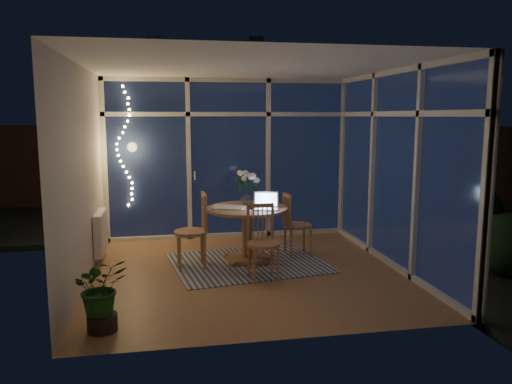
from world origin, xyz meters
The scene contains 25 objects.
floor centered at (0.00, 0.00, 0.00)m, with size 4.00×4.00×0.00m, color #9A7443.
ceiling centered at (0.00, 0.00, 2.60)m, with size 4.00×4.00×0.00m, color white.
wall_back centered at (0.00, 2.00, 1.30)m, with size 4.00×0.04×2.60m, color beige.
wall_front centered at (0.00, -2.00, 1.30)m, with size 4.00×0.04×2.60m, color beige.
wall_left centered at (-2.00, 0.00, 1.30)m, with size 0.04×4.00×2.60m, color beige.
wall_right centered at (2.00, 0.00, 1.30)m, with size 0.04×4.00×2.60m, color beige.
window_wall_back centered at (0.00, 1.96, 1.30)m, with size 4.00×0.10×2.60m, color silver.
window_wall_right centered at (1.96, 0.00, 1.30)m, with size 0.10×4.00×2.60m, color silver.
radiator centered at (-1.94, 0.90, 0.40)m, with size 0.10×0.70×0.58m, color white.
fairy_lights centered at (-1.65, 1.88, 1.52)m, with size 0.24×0.10×1.85m, color #FFBE66, non-canonical shape.
garden_patio centered at (0.50, 5.00, -0.06)m, with size 12.00×6.00×0.10m, color black.
garden_fence centered at (0.00, 5.50, 0.90)m, with size 11.00×0.08×1.80m, color #3A2315.
neighbour_roof centered at (0.30, 8.50, 2.20)m, with size 7.00×3.00×2.20m, color #363A41.
garden_shrubs centered at (-0.80, 3.40, 0.45)m, with size 0.90×0.90×0.90m, color black.
rug centered at (0.06, 0.39, 0.01)m, with size 2.01×1.61×0.01m, color #BEB09A.
dining_table centered at (0.06, 0.49, 0.38)m, with size 1.12×1.12×0.76m, color #A07248.
chair_left centered at (-0.72, 0.35, 0.51)m, with size 0.47×0.47×1.01m, color #A07248.
chair_right centered at (0.83, 0.66, 0.46)m, with size 0.43×0.43×0.92m, color #A07248.
chair_front centered at (0.13, -0.30, 0.47)m, with size 0.43×0.43×0.93m, color #A07248.
laptop centered at (0.28, 0.31, 0.88)m, with size 0.34×0.29×0.25m, color silver, non-canonical shape.
flower_vase centered at (0.09, 0.71, 0.87)m, with size 0.20×0.20×0.21m, color silver.
bowl centered at (0.41, 0.62, 0.78)m, with size 0.15×0.15×0.04m, color white.
newspapers centered at (-0.20, 0.49, 0.77)m, with size 0.42×0.32×0.02m, color silver.
phone centered at (0.11, 0.37, 0.77)m, with size 0.12×0.06×0.01m, color black.
potted_plant centered at (-1.65, -1.51, 0.38)m, with size 0.54×0.47×0.76m, color #184319.
Camera 1 is at (-1.03, -6.13, 2.00)m, focal length 35.00 mm.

